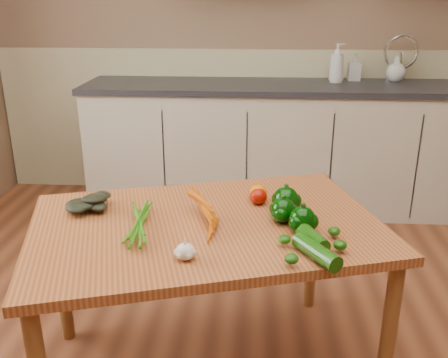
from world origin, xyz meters
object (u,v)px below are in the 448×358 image
tomato_a (258,196)px  pepper_a (283,210)px  soap_bottle_c (396,68)px  leafy_greens (89,198)px  carrot_bunch (185,218)px  zucchini_b (316,252)px  table (207,241)px  soap_bottle_a (337,63)px  tomato_c (282,196)px  tomato_b (258,192)px  pepper_b (286,200)px  zucchini_a (310,235)px  garlic_bulb (185,252)px  pepper_c (302,219)px  soap_bottle_b (355,67)px

tomato_a → pepper_a: bearing=-61.3°
soap_bottle_c → leafy_greens: size_ratio=0.97×
carrot_bunch → zucchini_b: (0.45, -0.22, -0.00)m
table → soap_bottle_a: soap_bottle_a is taller
carrot_bunch → tomato_c: bearing=16.9°
tomato_c → tomato_b: bearing=167.1°
pepper_b → tomato_c: bearing=95.1°
soap_bottle_c → zucchini_a: 2.26m
soap_bottle_c → garlic_bulb: size_ratio=2.77×
soap_bottle_a → zucchini_a: (-0.36, -2.01, -0.32)m
soap_bottle_c → leafy_greens: soap_bottle_c is taller
garlic_bulb → pepper_c: pepper_c is taller
leafy_greens → carrot_bunch: bearing=-18.3°
leafy_greens → zucchini_b: 0.92m
soap_bottle_a → tomato_a: 1.80m
tomato_a → tomato_c: bearing=9.2°
soap_bottle_c → tomato_c: bearing=-36.1°
leafy_greens → zucchini_a: leafy_greens is taller
garlic_bulb → pepper_b: (0.34, 0.39, 0.02)m
soap_bottle_c → zucchini_b: 2.37m
carrot_bunch → tomato_a: 0.35m
soap_bottle_a → pepper_a: size_ratio=2.87×
soap_bottle_a → pepper_c: (-0.38, -1.93, -0.30)m
carrot_bunch → pepper_b: size_ratio=2.35×
tomato_a → pepper_b: bearing=-34.7°
soap_bottle_a → soap_bottle_c: bearing=-83.6°
soap_bottle_a → pepper_c: soap_bottle_a is taller
garlic_bulb → tomato_a: 0.52m
table → soap_bottle_b: size_ratio=7.73×
leafy_greens → pepper_b: bearing=1.3°
soap_bottle_c → soap_bottle_b: bearing=-101.2°
soap_bottle_b → soap_bottle_c: soap_bottle_b is taller
tomato_b → zucchini_b: 0.51m
pepper_a → pepper_c: 0.10m
table → tomato_c: bearing=18.7°
garlic_bulb → zucchini_b: size_ratio=0.33×
table → zucchini_b: (0.38, -0.25, 0.10)m
soap_bottle_c → pepper_b: soap_bottle_c is taller
pepper_a → carrot_bunch: bearing=-171.0°
soap_bottle_b → pepper_a: bearing=76.5°
table → carrot_bunch: bearing=-171.0°
zucchini_a → zucchini_b: size_ratio=0.98×
soap_bottle_a → carrot_bunch: (-0.80, -1.91, -0.32)m
soap_bottle_c → tomato_c: soap_bottle_c is taller
pepper_c → zucchini_a: size_ratio=0.50×
soap_bottle_b → tomato_b: soap_bottle_b is taller
tomato_a → zucchini_a: size_ratio=0.37×
soap_bottle_b → leafy_greens: (-1.34, -1.88, -0.26)m
leafy_greens → pepper_c: pepper_c is taller
leafy_greens → soap_bottle_b: bearing=54.4°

